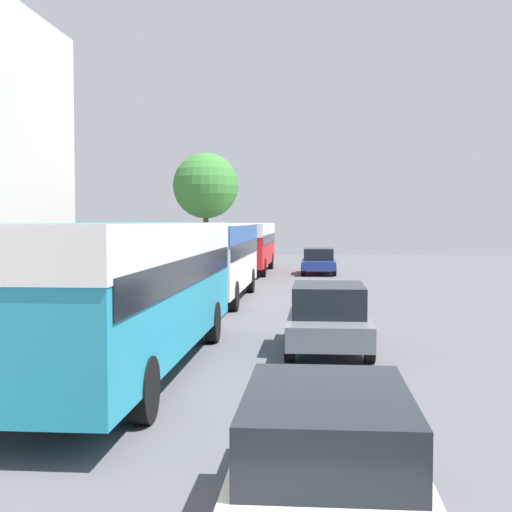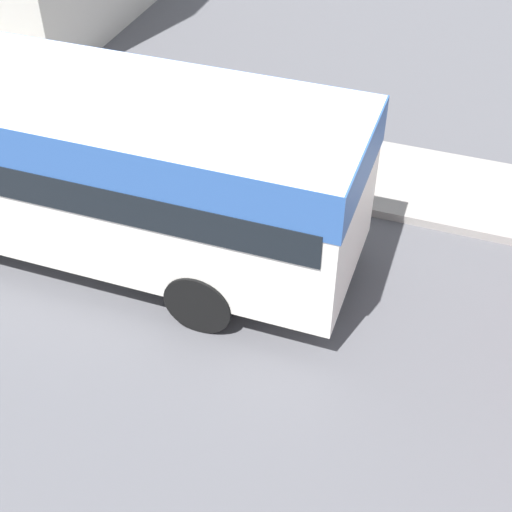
# 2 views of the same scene
# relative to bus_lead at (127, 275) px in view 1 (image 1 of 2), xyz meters

# --- Properties ---
(bus_lead) EXTENTS (2.65, 11.42, 2.94)m
(bus_lead) POSITION_rel_bus_lead_xyz_m (0.00, 0.00, 0.00)
(bus_lead) COLOR teal
(bus_lead) RESTS_ON ground_plane
(bus_following) EXTENTS (2.52, 10.04, 2.84)m
(bus_following) POSITION_rel_bus_lead_xyz_m (-0.12, 12.74, -0.07)
(bus_following) COLOR silver
(bus_following) RESTS_ON ground_plane
(bus_third_in_line) EXTENTS (2.64, 10.58, 2.85)m
(bus_third_in_line) POSITION_rel_bus_lead_xyz_m (-0.26, 27.47, -0.05)
(bus_third_in_line) COLOR red
(bus_third_in_line) RESTS_ON ground_plane
(car_crossing) EXTENTS (1.90, 4.33, 1.53)m
(car_crossing) POSITION_rel_bus_lead_xyz_m (4.00, 2.65, -1.13)
(car_crossing) COLOR slate
(car_crossing) RESTS_ON ground_plane
(car_far_curb) EXTENTS (1.86, 4.59, 1.36)m
(car_far_curb) POSITION_rel_bus_lead_xyz_m (3.81, -6.98, -1.20)
(car_far_curb) COLOR silver
(car_far_curb) RESTS_ON ground_plane
(car_distant) EXTENTS (1.92, 4.43, 1.46)m
(car_distant) POSITION_rel_bus_lead_xyz_m (3.88, 26.52, -1.16)
(car_distant) COLOR navy
(car_distant) RESTS_ON ground_plane
(street_tree) EXTENTS (4.32, 4.32, 7.33)m
(street_tree) POSITION_rel_bus_lead_xyz_m (-3.51, 32.84, 3.38)
(street_tree) COLOR brown
(street_tree) RESTS_ON sidewalk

